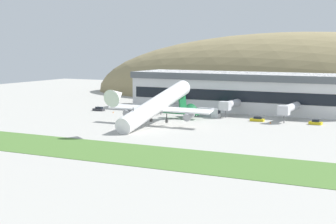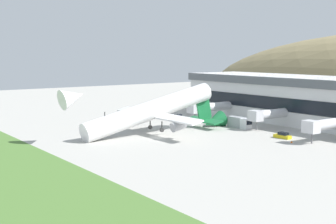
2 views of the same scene
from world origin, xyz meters
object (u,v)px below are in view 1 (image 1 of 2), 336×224
Objects in this scene: service_car_3 at (99,109)px; service_car_0 at (257,119)px; cargo_airplane at (157,106)px; fuel_truck at (209,112)px; terminal_building at (243,89)px; jetway_0 at (168,102)px; service_car_1 at (316,122)px; traffic_cone_1 at (270,123)px; jetway_2 at (289,108)px; service_car_2 at (141,112)px; jetway_1 at (230,105)px; traffic_cone_0 at (113,112)px.

service_car_0 is at bearing -0.10° from service_car_3.
fuel_truck is at bearing 77.33° from cargo_airplane.
jetway_0 is (-21.01, -19.54, -3.83)m from terminal_building.
service_car_1 reaches higher than traffic_cone_1.
service_car_1 is at bearing -5.25° from jetway_0.
traffic_cone_1 is at bearing -111.41° from jetway_2.
service_car_2 is at bearing -179.94° from service_car_0.
jetway_1 is 3.35× the size of service_car_2.
cargo_airplane reaches higher than traffic_cone_0.
terminal_building is 17.85× the size of service_car_3.
service_car_2 is 6.85× the size of traffic_cone_1.
service_car_2 is 47.92m from traffic_cone_1.
cargo_airplane is 6.53× the size of fuel_truck.
cargo_airplane is at bearing -139.14° from jetway_2.
jetway_1 is 22.96× the size of traffic_cone_0.
fuel_truck is (-26.69, -2.65, -2.53)m from jetway_2.
terminal_building reaches higher than service_car_2.
service_car_2 is at bearing -178.80° from service_car_1.
fuel_truck is (5.70, 25.36, -4.40)m from cargo_airplane.
jetway_2 reaches higher than fuel_truck.
jetway_1 is at bearing 168.04° from service_car_1.
traffic_cone_1 is at bearing 33.78° from cargo_airplane.
jetway_2 is 4.23× the size of service_car_1.
jetway_0 is at bearing 170.12° from service_car_0.
service_car_0 is at bearing -9.88° from jetway_0.
jetway_2 is 4.29× the size of service_car_2.
jetway_0 is 0.95× the size of jetway_2.
fuel_truck is at bearing 170.46° from service_car_0.
jetway_1 is 1.75× the size of fuel_truck.
jetway_0 reaches higher than service_car_2.
jetway_0 is 30.67m from cargo_airplane.
traffic_cone_1 is (19.34, -28.58, -7.54)m from terminal_building.
jetway_2 is 61.74m from traffic_cone_0.
cargo_airplane is 33.07m from service_car_0.
service_car_0 is 0.60× the size of fuel_truck.
jetway_0 is at bearing -176.17° from jetway_1.
jetway_1 is at bearing 174.63° from jetway_2.
service_car_1 is 6.95× the size of traffic_cone_0.
service_car_1 is (32.22, -24.44, -7.17)m from terminal_building.
service_car_0 reaches higher than traffic_cone_1.
service_car_2 is at bearing -173.60° from jetway_2.
jetway_2 is (43.72, -0.43, 0.00)m from jetway_0.
service_car_2 is (-42.65, -0.04, 0.01)m from service_car_0.
service_car_0 reaches higher than traffic_cone_0.
service_car_3 is (-60.63, 0.10, -0.01)m from service_car_0.
jetway_0 is at bearing 39.48° from service_car_2.
service_car_1 is 60.73m from service_car_2.
cargo_airplane is 35.35m from traffic_cone_1.
jetway_1 is (22.89, 1.53, -0.00)m from jetway_0.
jetway_1 is 31.19m from service_car_1.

